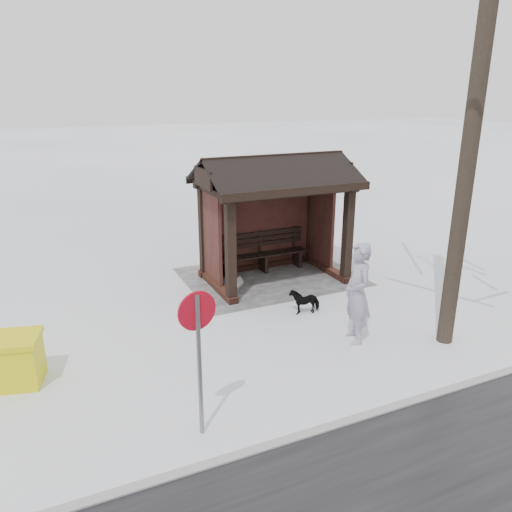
{
  "coord_description": "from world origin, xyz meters",
  "views": [
    {
      "loc": [
        5.22,
        10.4,
        4.48
      ],
      "look_at": [
        0.86,
        0.8,
        0.98
      ],
      "focal_mm": 35.0,
      "sensor_mm": 36.0,
      "label": 1
    }
  ],
  "objects_px": {
    "bus_shelter": "(272,193)",
    "dog": "(305,301)",
    "grit_bin": "(6,361)",
    "pedestrian": "(358,293)",
    "road_sign": "(198,332)"
  },
  "relations": [
    {
      "from": "bus_shelter",
      "to": "road_sign",
      "type": "height_order",
      "value": "bus_shelter"
    },
    {
      "from": "pedestrian",
      "to": "dog",
      "type": "height_order",
      "value": "pedestrian"
    },
    {
      "from": "pedestrian",
      "to": "dog",
      "type": "xyz_separation_m",
      "value": [
        0.24,
        -1.49,
        -0.7
      ]
    },
    {
      "from": "dog",
      "to": "road_sign",
      "type": "xyz_separation_m",
      "value": [
        3.24,
        2.83,
        1.27
      ]
    },
    {
      "from": "dog",
      "to": "road_sign",
      "type": "bearing_deg",
      "value": -40.26
    },
    {
      "from": "grit_bin",
      "to": "road_sign",
      "type": "height_order",
      "value": "road_sign"
    },
    {
      "from": "bus_shelter",
      "to": "road_sign",
      "type": "bearing_deg",
      "value": 54.87
    },
    {
      "from": "bus_shelter",
      "to": "dog",
      "type": "distance_m",
      "value": 2.89
    },
    {
      "from": "bus_shelter",
      "to": "pedestrian",
      "type": "bearing_deg",
      "value": 89.53
    },
    {
      "from": "dog",
      "to": "grit_bin",
      "type": "xyz_separation_m",
      "value": [
        5.67,
        0.43,
        0.15
      ]
    },
    {
      "from": "bus_shelter",
      "to": "pedestrian",
      "type": "xyz_separation_m",
      "value": [
        0.03,
        3.64,
        -1.21
      ]
    },
    {
      "from": "pedestrian",
      "to": "grit_bin",
      "type": "height_order",
      "value": "pedestrian"
    },
    {
      "from": "pedestrian",
      "to": "road_sign",
      "type": "xyz_separation_m",
      "value": [
        3.48,
        1.35,
        0.57
      ]
    },
    {
      "from": "bus_shelter",
      "to": "grit_bin",
      "type": "distance_m",
      "value": 6.71
    },
    {
      "from": "bus_shelter",
      "to": "dog",
      "type": "relative_size",
      "value": 5.8
    }
  ]
}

